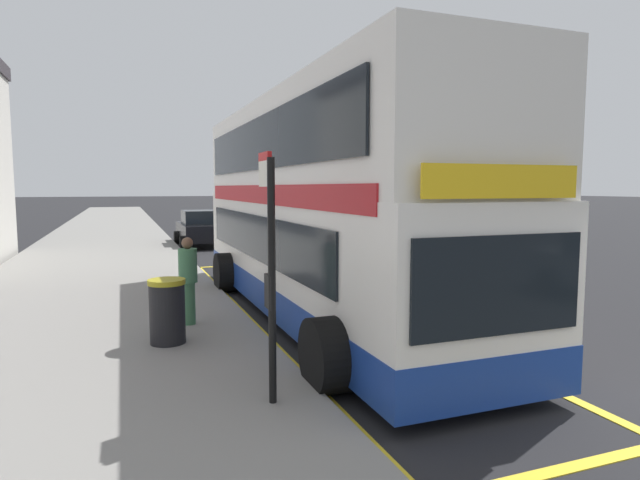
{
  "coord_description": "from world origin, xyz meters",
  "views": [
    {
      "loc": [
        -6.25,
        -2.79,
        2.66
      ],
      "look_at": [
        -2.1,
        8.25,
        1.48
      ],
      "focal_mm": 29.7,
      "sensor_mm": 36.0,
      "label": 1
    }
  ],
  "objects_px": {
    "double_decker_bus": "(318,216)",
    "parked_car_white_ahead": "(282,212)",
    "pedestrian_waiting_near_sign": "(188,277)",
    "litter_bin": "(167,311)",
    "parked_car_black_behind": "(200,228)",
    "bus_stop_sign": "(270,259)"
  },
  "relations": [
    {
      "from": "double_decker_bus",
      "to": "litter_bin",
      "type": "distance_m",
      "value": 3.76
    },
    {
      "from": "double_decker_bus",
      "to": "parked_car_white_ahead",
      "type": "relative_size",
      "value": 2.68
    },
    {
      "from": "bus_stop_sign",
      "to": "pedestrian_waiting_near_sign",
      "type": "xyz_separation_m",
      "value": [
        -0.49,
        3.93,
        -0.82
      ]
    },
    {
      "from": "bus_stop_sign",
      "to": "parked_car_white_ahead",
      "type": "height_order",
      "value": "bus_stop_sign"
    },
    {
      "from": "parked_car_white_ahead",
      "to": "parked_car_black_behind",
      "type": "xyz_separation_m",
      "value": [
        -8.0,
        -13.93,
        0.0
      ]
    },
    {
      "from": "bus_stop_sign",
      "to": "parked_car_white_ahead",
      "type": "relative_size",
      "value": 0.7
    },
    {
      "from": "bus_stop_sign",
      "to": "pedestrian_waiting_near_sign",
      "type": "bearing_deg",
      "value": 97.12
    },
    {
      "from": "parked_car_black_behind",
      "to": "litter_bin",
      "type": "distance_m",
      "value": 15.85
    },
    {
      "from": "double_decker_bus",
      "to": "pedestrian_waiting_near_sign",
      "type": "height_order",
      "value": "double_decker_bus"
    },
    {
      "from": "pedestrian_waiting_near_sign",
      "to": "double_decker_bus",
      "type": "bearing_deg",
      "value": 8.3
    },
    {
      "from": "parked_car_black_behind",
      "to": "litter_bin",
      "type": "relative_size",
      "value": 4.02
    },
    {
      "from": "pedestrian_waiting_near_sign",
      "to": "parked_car_black_behind",
      "type": "bearing_deg",
      "value": 81.27
    },
    {
      "from": "litter_bin",
      "to": "parked_car_black_behind",
      "type": "bearing_deg",
      "value": 80.21
    },
    {
      "from": "parked_car_white_ahead",
      "to": "pedestrian_waiting_near_sign",
      "type": "xyz_separation_m",
      "value": [
        -10.23,
        -28.46,
        0.21
      ]
    },
    {
      "from": "parked_car_black_behind",
      "to": "pedestrian_waiting_near_sign",
      "type": "distance_m",
      "value": 14.69
    },
    {
      "from": "double_decker_bus",
      "to": "parked_car_white_ahead",
      "type": "xyz_separation_m",
      "value": [
        7.54,
        28.06,
        -1.27
      ]
    },
    {
      "from": "parked_car_black_behind",
      "to": "pedestrian_waiting_near_sign",
      "type": "relative_size",
      "value": 2.61
    },
    {
      "from": "parked_car_white_ahead",
      "to": "litter_bin",
      "type": "relative_size",
      "value": 4.02
    },
    {
      "from": "double_decker_bus",
      "to": "bus_stop_sign",
      "type": "xyz_separation_m",
      "value": [
        -2.2,
        -4.32,
        -0.23
      ]
    },
    {
      "from": "bus_stop_sign",
      "to": "parked_car_black_behind",
      "type": "xyz_separation_m",
      "value": [
        1.74,
        18.45,
        -1.03
      ]
    },
    {
      "from": "parked_car_white_ahead",
      "to": "pedestrian_waiting_near_sign",
      "type": "relative_size",
      "value": 2.61
    },
    {
      "from": "double_decker_bus",
      "to": "litter_bin",
      "type": "bearing_deg",
      "value": -154.8
    }
  ]
}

